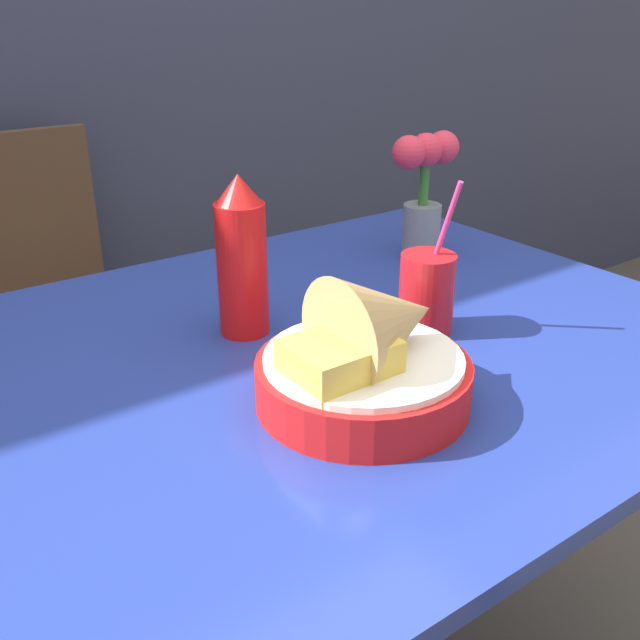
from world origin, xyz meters
TOP-DOWN VIEW (x-y plane):
  - dining_table at (0.00, 0.00)m, footprint 1.16×0.88m
  - chair_far_window at (-0.17, 0.86)m, footprint 0.40×0.40m
  - food_basket at (-0.03, -0.16)m, footprint 0.25×0.25m
  - ketchup_bottle at (-0.05, 0.09)m, footprint 0.07×0.07m
  - drink_cup at (0.16, -0.05)m, footprint 0.08×0.08m
  - flower_vase at (0.38, 0.19)m, footprint 0.14×0.07m

SIDE VIEW (x-z plane):
  - chair_far_window at x=-0.17m, z-range 0.07..0.98m
  - dining_table at x=0.00m, z-range 0.27..1.01m
  - drink_cup at x=0.16m, z-range 0.68..0.90m
  - food_basket at x=-0.03m, z-range 0.72..0.88m
  - ketchup_bottle at x=-0.05m, z-range 0.74..0.96m
  - flower_vase at x=0.38m, z-range 0.76..0.98m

